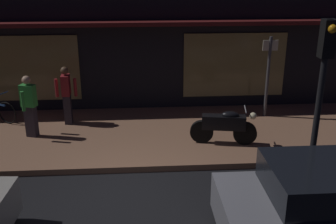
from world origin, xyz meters
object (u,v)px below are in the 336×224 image
(traffic_light_pole, at_px, (322,80))
(motorcycle, at_px, (225,125))
(person_photographer, at_px, (29,105))
(person_bystander, at_px, (67,94))
(sign_post, at_px, (268,72))

(traffic_light_pole, bearing_deg, motorcycle, 119.04)
(person_photographer, height_order, person_bystander, same)
(motorcycle, distance_m, person_bystander, 4.56)
(person_photographer, bearing_deg, traffic_light_pole, -26.40)
(person_photographer, xyz_separation_m, traffic_light_pole, (6.32, -3.14, 1.45))
(person_bystander, distance_m, sign_post, 5.85)
(motorcycle, relative_size, sign_post, 0.71)
(traffic_light_pole, bearing_deg, person_bystander, 143.81)
(motorcycle, distance_m, person_photographer, 5.11)
(person_bystander, bearing_deg, person_photographer, -132.69)
(sign_post, relative_size, traffic_light_pole, 0.67)
(motorcycle, xyz_separation_m, sign_post, (1.62, 1.89, 0.86))
(motorcycle, bearing_deg, person_bystander, 157.95)
(person_bystander, bearing_deg, sign_post, 1.75)
(person_photographer, distance_m, traffic_light_pole, 7.20)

